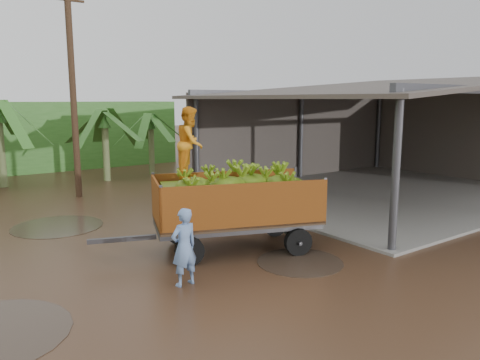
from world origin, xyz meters
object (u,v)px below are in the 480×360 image
at_px(man_grey, 272,193).
at_px(utility_pole, 73,92).
at_px(man_blue, 184,247).
at_px(banana_trailer, 234,201).

xyz_separation_m(man_grey, utility_pole, (-4.03, 6.87, 3.20)).
bearing_deg(man_blue, banana_trailer, -154.41).
height_order(banana_trailer, utility_pole, utility_pole).
bearing_deg(utility_pole, man_grey, -59.57).
bearing_deg(man_grey, utility_pole, -98.01).
relative_size(banana_trailer, man_blue, 3.46).
distance_m(man_grey, utility_pole, 8.58).
bearing_deg(banana_trailer, man_blue, -128.64).
xyz_separation_m(banana_trailer, man_blue, (-2.15, -1.29, -0.44)).
relative_size(banana_trailer, man_grey, 3.50).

